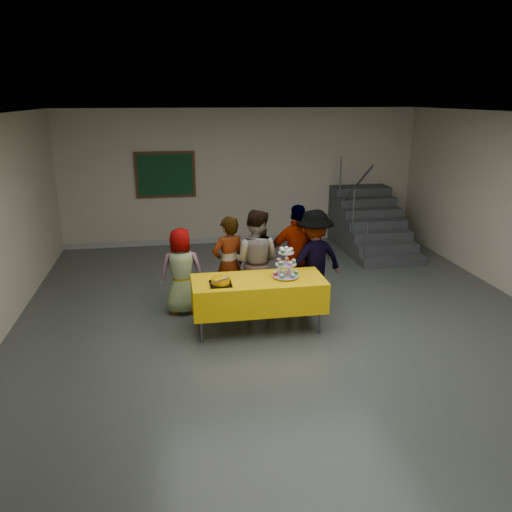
# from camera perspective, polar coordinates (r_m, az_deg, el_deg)

# --- Properties ---
(room_shell) EXTENTS (10.00, 10.04, 3.02)m
(room_shell) POSITION_cam_1_polar(r_m,az_deg,el_deg) (6.42, 4.78, 7.85)
(room_shell) COLOR #4C514C
(room_shell) RESTS_ON ground
(bake_table) EXTENTS (1.88, 0.78, 0.77)m
(bake_table) POSITION_cam_1_polar(r_m,az_deg,el_deg) (7.13, 0.27, -4.27)
(bake_table) COLOR #595960
(bake_table) RESTS_ON ground
(cupcake_stand) EXTENTS (0.38, 0.38, 0.44)m
(cupcake_stand) POSITION_cam_1_polar(r_m,az_deg,el_deg) (7.07, 3.43, -1.06)
(cupcake_stand) COLOR silver
(cupcake_stand) RESTS_ON bake_table
(bear_cake) EXTENTS (0.32, 0.36, 0.12)m
(bear_cake) POSITION_cam_1_polar(r_m,az_deg,el_deg) (6.85, -4.08, -2.80)
(bear_cake) COLOR black
(bear_cake) RESTS_ON bake_table
(schoolchild_a) EXTENTS (0.68, 0.45, 1.35)m
(schoolchild_a) POSITION_cam_1_polar(r_m,az_deg,el_deg) (7.73, -8.51, -1.73)
(schoolchild_a) COLOR slate
(schoolchild_a) RESTS_ON ground
(schoolchild_b) EXTENTS (0.65, 0.54, 1.53)m
(schoolchild_b) POSITION_cam_1_polar(r_m,az_deg,el_deg) (7.68, -3.15, -0.99)
(schoolchild_b) COLOR slate
(schoolchild_b) RESTS_ON ground
(schoolchild_c) EXTENTS (0.97, 0.89, 1.62)m
(schoolchild_c) POSITION_cam_1_polar(r_m,az_deg,el_deg) (7.70, -0.07, -0.56)
(schoolchild_c) COLOR slate
(schoolchild_c) RESTS_ON ground
(schoolchild_d) EXTENTS (1.04, 0.62, 1.66)m
(schoolchild_d) POSITION_cam_1_polar(r_m,az_deg,el_deg) (7.86, 4.83, -0.07)
(schoolchild_d) COLOR slate
(schoolchild_d) RESTS_ON ground
(schoolchild_e) EXTENTS (1.16, 0.87, 1.60)m
(schoolchild_e) POSITION_cam_1_polar(r_m,az_deg,el_deg) (7.80, 6.53, -0.49)
(schoolchild_e) COLOR slate
(schoolchild_e) RESTS_ON ground
(staircase) EXTENTS (1.30, 2.40, 2.04)m
(staircase) POSITION_cam_1_polar(r_m,az_deg,el_deg) (11.43, 12.64, 3.46)
(staircase) COLOR #424447
(staircase) RESTS_ON ground
(noticeboard) EXTENTS (1.30, 0.05, 1.00)m
(noticeboard) POSITION_cam_1_polar(r_m,az_deg,el_deg) (11.19, -10.32, 9.12)
(noticeboard) COLOR #472B16
(noticeboard) RESTS_ON ground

